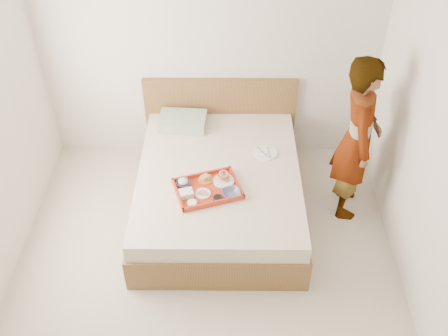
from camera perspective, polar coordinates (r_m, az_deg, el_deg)
ground at (r=4.66m, az=-2.09°, el=-13.41°), size 3.50×4.00×0.01m
ceiling at (r=2.96m, az=-3.35°, el=17.26°), size 3.50×4.00×0.01m
wall_back at (r=5.32m, az=-1.64°, el=13.18°), size 3.50×0.01×2.60m
wall_right at (r=3.99m, az=23.39°, el=-1.60°), size 0.01×4.00×2.60m
bed at (r=5.11m, az=-0.55°, el=-2.51°), size 1.65×2.00×0.53m
headboard at (r=5.73m, az=-0.41°, el=5.73°), size 1.65×0.06×0.95m
pillow at (r=5.48m, az=-4.59°, el=5.17°), size 0.51×0.37×0.12m
tray at (r=4.71m, az=-1.82°, el=-2.31°), size 0.68×0.58×0.05m
prawn_plate at (r=4.79m, az=-0.04°, el=-1.41°), size 0.25×0.25×0.01m
navy_bowl_big at (r=4.65m, az=0.82°, el=-2.81°), size 0.21×0.21×0.04m
sauce_dish at (r=4.61m, az=-0.72°, el=-3.38°), size 0.11×0.11×0.03m
meat_plate at (r=4.67m, az=-2.36°, el=-2.84°), size 0.18×0.18×0.01m
bread_plate at (r=4.81m, az=-2.02°, el=-1.27°), size 0.18×0.18×0.01m
salad_bowl at (r=4.76m, az=-4.53°, el=-1.67°), size 0.16×0.16×0.04m
plastic_tub at (r=4.65m, az=-4.21°, el=-2.82°), size 0.15×0.13×0.05m
cheese_round at (r=4.58m, az=-3.55°, el=-3.92°), size 0.11×0.11×0.03m
dinner_plate at (r=5.15m, az=4.62°, el=1.70°), size 0.29×0.29×0.01m
person at (r=4.94m, az=14.53°, el=3.09°), size 0.47×0.66×1.71m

